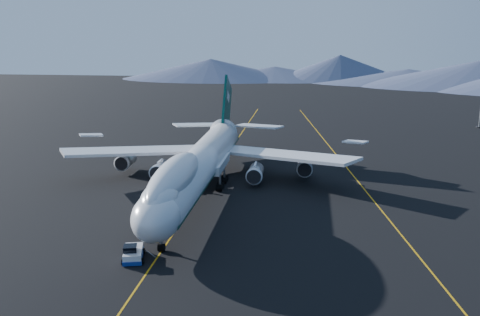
# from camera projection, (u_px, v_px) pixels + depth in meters

# --- Properties ---
(ground) EXTENTS (500.00, 500.00, 0.00)m
(ground) POSITION_uv_depth(u_px,v_px,m) (200.00, 194.00, 98.94)
(ground) COLOR black
(ground) RESTS_ON ground
(taxiway_line_main) EXTENTS (0.25, 220.00, 0.01)m
(taxiway_line_main) POSITION_uv_depth(u_px,v_px,m) (200.00, 194.00, 98.94)
(taxiway_line_main) COLOR #CC8F0C
(taxiway_line_main) RESTS_ON ground
(taxiway_line_side) EXTENTS (28.08, 198.09, 0.01)m
(taxiway_line_side) POSITION_uv_depth(u_px,v_px,m) (361.00, 185.00, 104.79)
(taxiway_line_side) COLOR #CC8F0C
(taxiway_line_side) RESTS_ON ground
(boeing_747) EXTENTS (59.62, 72.43, 19.37)m
(boeing_747) POSITION_uv_depth(u_px,v_px,m) (200.00, 163.00, 97.61)
(boeing_747) COLOR silver
(boeing_747) RESTS_ON ground
(pushback_tug) EXTENTS (3.74, 5.39, 2.15)m
(pushback_tug) POSITION_uv_depth(u_px,v_px,m) (133.00, 254.00, 70.72)
(pushback_tug) COLOR silver
(pushback_tug) RESTS_ON ground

